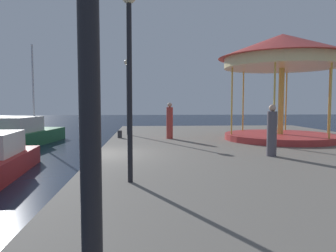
# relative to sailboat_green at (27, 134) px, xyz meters

# --- Properties ---
(ground_plane) EXTENTS (120.00, 120.00, 0.00)m
(ground_plane) POSITION_rel_sailboat_green_xyz_m (5.71, -9.02, -0.68)
(ground_plane) COLOR black
(quay_dock) EXTENTS (14.20, 28.32, 0.80)m
(quay_dock) POSITION_rel_sailboat_green_xyz_m (12.81, -9.02, -0.28)
(quay_dock) COLOR slate
(quay_dock) RESTS_ON ground
(sailboat_green) EXTENTS (2.97, 7.21, 6.52)m
(sailboat_green) POSITION_rel_sailboat_green_xyz_m (0.00, 0.00, 0.00)
(sailboat_green) COLOR #236638
(sailboat_green) RESTS_ON ground
(carousel) EXTENTS (6.38, 6.38, 5.32)m
(carousel) POSITION_rel_sailboat_green_xyz_m (14.42, -5.11, 4.07)
(carousel) COLOR #B23333
(carousel) RESTS_ON quay_dock
(lamp_post_mid_promenade) EXTENTS (0.36, 0.36, 4.50)m
(lamp_post_mid_promenade) POSITION_rel_sailboat_green_xyz_m (7.19, -13.27, 3.18)
(lamp_post_mid_promenade) COLOR black
(lamp_post_mid_promenade) RESTS_ON quay_dock
(lamp_post_far_end) EXTENTS (0.36, 0.36, 4.42)m
(lamp_post_far_end) POSITION_rel_sailboat_green_xyz_m (6.52, -1.94, 3.13)
(lamp_post_far_end) COLOR black
(lamp_post_far_end) RESTS_ON quay_dock
(bollard_north) EXTENTS (0.24, 0.24, 0.40)m
(bollard_north) POSITION_rel_sailboat_green_xyz_m (6.18, -3.61, 0.32)
(bollard_north) COLOR #2D2D33
(bollard_north) RESTS_ON quay_dock
(person_far_corner) EXTENTS (0.34, 0.34, 1.90)m
(person_far_corner) POSITION_rel_sailboat_green_xyz_m (8.83, -4.16, 1.01)
(person_far_corner) COLOR #B23833
(person_far_corner) RESTS_ON quay_dock
(person_by_the_water) EXTENTS (0.34, 0.34, 1.82)m
(person_by_the_water) POSITION_rel_sailboat_green_xyz_m (12.00, -9.90, 0.98)
(person_by_the_water) COLOR #514C56
(person_by_the_water) RESTS_ON quay_dock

